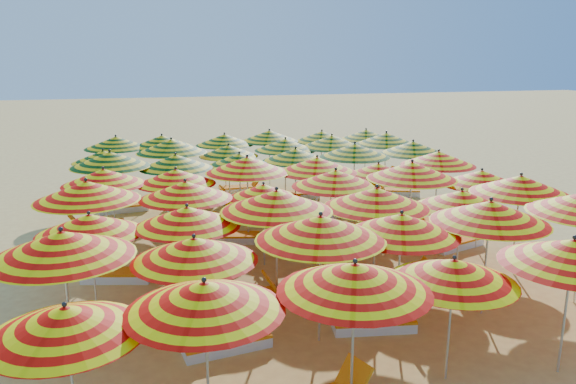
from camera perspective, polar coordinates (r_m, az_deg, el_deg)
The scene contains 74 objects.
ground at distance 16.53m, azimuth 0.43°, elevation -5.80°, with size 120.00×120.00×0.00m, color #EAC368.
umbrella_0 at distance 8.39m, azimuth -21.63°, elevation -12.07°, with size 2.36×2.36×2.32m.
umbrella_1 at distance 8.27m, azimuth -8.47°, elevation -10.47°, with size 3.03×3.03×2.49m.
umbrella_2 at distance 8.73m, azimuth 6.78°, elevation -8.62°, with size 3.16×3.16×2.55m.
umbrella_3 at distance 9.90m, azimuth 16.46°, elevation -7.70°, with size 2.33×2.33×2.31m.
umbrella_4 at distance 10.78m, azimuth 26.97°, elevation -5.48°, with size 2.79×2.79×2.59m.
umbrella_6 at distance 10.57m, azimuth -21.97°, elevation -4.96°, with size 2.56×2.56×2.66m.
umbrella_7 at distance 10.29m, azimuth -9.49°, elevation -5.77°, with size 2.76×2.76×2.44m.
umbrella_8 at distance 10.69m, azimuth 3.32°, elevation -3.66°, with size 3.16×3.16×2.68m.
umbrella_9 at distance 11.57m, azimuth 11.44°, elevation -3.27°, with size 3.07×3.07×2.52m.
umbrella_10 at distance 12.56m, azimuth 19.84°, elevation -1.91°, with size 2.96×2.96×2.65m.
umbrella_12 at distance 12.49m, azimuth -19.51°, elevation -3.10°, with size 2.29×2.29×2.38m.
umbrella_13 at distance 12.31m, azimuth -10.19°, elevation -2.48°, with size 2.61×2.61×2.44m.
umbrella_14 at distance 12.53m, azimuth -1.17°, elevation -0.90°, with size 3.37×3.37×2.70m.
umbrella_15 at distance 13.15m, azimuth 8.98°, elevation -0.58°, with size 2.86×2.86×2.64m.
umbrella_16 at distance 14.19m, azimuth 17.21°, elevation -0.72°, with size 2.55×2.55×2.44m.
umbrella_17 at distance 15.41m, azimuth 22.53°, elevation 0.69°, with size 3.18×3.18×2.65m.
umbrella_18 at distance 14.34m, azimuth -19.78°, elevation 0.11°, with size 3.32×3.32×2.68m.
umbrella_19 at distance 14.42m, azimuth -10.37°, elevation 0.19°, with size 2.54×2.54×2.51m.
umbrella_20 at distance 14.73m, azimuth -2.50°, elevation -0.01°, with size 2.75×2.75×2.31m.
umbrella_21 at distance 15.37m, azimuth 4.86°, elevation 1.39°, with size 2.43×2.43×2.56m.
umbrella_22 at distance 16.14m, azimuth 12.46°, elevation 2.14°, with size 2.61×2.61×2.70m.
umbrella_23 at distance 17.01m, azimuth 19.05°, elevation 1.38°, with size 2.97×2.97×2.39m.
umbrella_24 at distance 16.59m, azimuth -18.21°, elevation 1.47°, with size 3.10×3.10×2.50m.
umbrella_25 at distance 16.42m, azimuth -11.32°, elevation 1.54°, with size 2.65×2.65×2.42m.
umbrella_26 at distance 16.74m, azimuth -4.16°, elevation 2.76°, with size 3.08×3.08×2.67m.
umbrella_27 at distance 17.04m, azimuth 2.97°, elevation 2.77°, with size 3.01×3.01×2.60m.
umbrella_28 at distance 17.72m, azimuth 9.15°, elevation 2.22°, with size 2.62×2.62×2.32m.
umbrella_29 at distance 18.91m, azimuth 15.03°, elevation 3.32°, with size 3.05×3.05×2.56m.
umbrella_30 at distance 18.51m, azimuth -17.62°, elevation 3.19°, with size 3.23×3.23×2.66m.
umbrella_31 at distance 18.39m, azimuth -11.33°, elevation 3.05°, with size 3.02×3.02×2.50m.
umbrella_32 at distance 18.82m, azimuth -4.95°, elevation 3.28°, with size 2.79×2.79×2.41m.
umbrella_33 at distance 19.35m, azimuth 0.78°, elevation 3.79°, with size 3.04×3.04×2.47m.
umbrella_34 at distance 19.63m, azimuth 6.79°, elevation 4.21°, with size 2.49×2.49×2.61m.
umbrella_35 at distance 20.86m, azimuth 12.56°, elevation 4.42°, with size 2.82×2.82×2.56m.
umbrella_36 at distance 20.83m, azimuth -18.25°, elevation 3.45°, with size 2.71×2.71×2.32m.
umbrella_37 at distance 20.49m, azimuth -11.77°, elevation 4.59°, with size 2.76×2.76×2.68m.
umbrella_38 at distance 21.00m, azimuth -6.06°, elevation 4.20°, with size 2.75×2.75×2.34m.
umbrella_39 at distance 21.36m, azimuth -0.26°, elevation 4.84°, with size 2.95×2.95×2.50m.
umbrella_40 at distance 21.77m, azimuth 4.47°, elevation 5.14°, with size 2.50×2.50×2.58m.
umbrella_41 at distance 22.54m, azimuth 9.93°, elevation 5.36°, with size 2.95×2.95×2.61m.
umbrella_42 at distance 22.57m, azimuth -17.06°, elevation 4.83°, with size 2.95×2.95×2.56m.
umbrella_43 at distance 22.50m, azimuth -12.67°, elevation 5.05°, with size 2.87×2.87×2.54m.
umbrella_44 at distance 22.91m, azimuth -6.46°, elevation 5.31°, with size 2.71×2.71×2.48m.
umbrella_45 at distance 23.34m, azimuth -1.90°, elevation 5.72°, with size 3.16×3.16×2.56m.
umbrella_46 at distance 23.65m, azimuth 3.45°, elevation 5.65°, with size 2.74×2.74×2.48m.
umbrella_47 at distance 24.64m, azimuth 7.92°, elevation 5.79°, with size 3.05×3.05×2.44m.
lounger_3 at distance 11.68m, azimuth -23.86°, elevation -15.07°, with size 1.79×0.79×0.69m.
lounger_4 at distance 11.27m, azimuth -6.50°, elevation -14.96°, with size 1.80×0.85×0.69m.
lounger_5 at distance 12.08m, azimuth 8.91°, elevation -12.96°, with size 1.80×0.83×0.69m.
lounger_6 at distance 13.31m, azimuth 1.09°, elevation -10.14°, with size 1.74×0.60×0.69m.
lounger_7 at distance 14.14m, azimuth 10.78°, elevation -8.90°, with size 1.81×0.87×0.69m.
lounger_8 at distance 14.91m, azimuth -16.79°, elevation -8.05°, with size 1.82×0.98×0.69m.
lounger_9 at distance 15.21m, azimuth -8.17°, elevation -7.13°, with size 1.81×0.87×0.69m.
lounger_10 at distance 16.17m, azimuth 6.70°, elevation -5.78°, with size 1.83×1.06×0.69m.
lounger_11 at distance 17.18m, azimuth 13.52°, elevation -4.89°, with size 1.74×0.59×0.69m.
lounger_12 at distance 17.29m, azimuth 16.68°, elevation -4.97°, with size 1.83×1.08×0.69m.
lounger_13 at distance 17.17m, azimuth -5.98°, elevation -4.58°, with size 1.82×0.98×0.69m.
lounger_14 at distance 19.00m, azimuth 13.58°, elevation -3.07°, with size 1.75×0.65×0.69m.
lounger_15 at distance 19.14m, azimuth -18.91°, elevation -3.32°, with size 1.80×0.85×0.69m.
lounger_16 at distance 19.05m, azimuth -9.55°, elevation -2.82°, with size 1.83×1.10×0.69m.
lounger_17 at distance 20.07m, azimuth 2.05°, elevation -1.77°, with size 1.82×1.22×0.69m.
lounger_18 at distance 20.02m, azimuth 5.17°, elevation -1.86°, with size 1.82×1.24×0.69m.
lounger_19 at distance 21.17m, azimuth -16.52°, elevation -1.51°, with size 1.80×0.82×0.69m.
lounger_20 at distance 20.94m, azimuth -10.09°, elevation -1.31°, with size 1.81×0.92×0.69m.
lounger_21 at distance 21.69m, azimuth -4.71°, elevation -0.61°, with size 1.78×0.76×0.69m.
lounger_22 at distance 22.15m, azimuth 1.10°, elevation -0.26°, with size 1.77×0.71×0.69m.
lounger_23 at distance 23.05m, azimuth 10.98°, elevation 0.06°, with size 1.83×1.13×0.69m.
lounger_24 at distance 22.78m, azimuth -10.89°, elevation -0.11°, with size 1.82×1.19×0.69m.
lounger_25 at distance 23.20m, azimuth -4.79°, elevation 0.35°, with size 1.73×0.58×0.69m.
lounger_26 at distance 24.37m, azimuth 4.35°, elevation 1.02°, with size 1.77×0.70×0.69m.
lounger_27 at distance 25.02m, azimuth 9.24°, elevation 1.22°, with size 1.79×0.77×0.69m.
beachgoer_b at distance 15.97m, azimuth -0.97°, elevation -3.68°, with size 0.73×0.57×1.50m, color tan.
beachgoer_a at distance 16.34m, azimuth 2.16°, elevation -3.43°, with size 0.52×0.34×1.42m, color tan.
Camera 1 is at (-3.95, -15.05, 5.58)m, focal length 35.00 mm.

